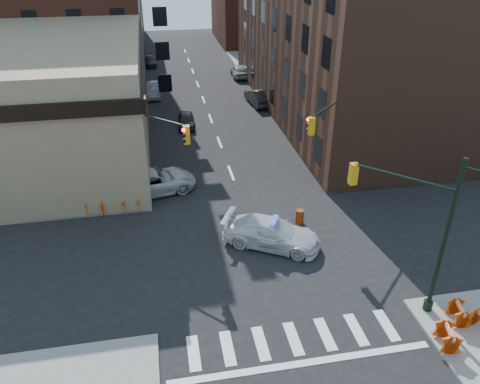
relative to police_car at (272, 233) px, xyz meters
name	(u,v)px	position (x,y,z in m)	size (l,w,h in m)	color
ground	(260,250)	(-0.75, -0.41, -0.82)	(140.00, 140.00, 0.00)	black
sidewalk_ne	(381,77)	(22.25, 32.34, -0.74)	(34.00, 54.50, 0.15)	gray
bank_building	(0,102)	(-17.75, 16.09, 3.68)	(22.00, 22.00, 9.00)	#8D7F5C
commercial_row_ne	(342,39)	(12.25, 22.09, 6.18)	(14.00, 34.00, 14.00)	#4F2F1F
filler_ne	(266,2)	(13.25, 57.59, 5.18)	(16.00, 16.00, 12.00)	brown
signal_pole_se	(422,224)	(5.29, -5.93, 3.79)	(5.40, 5.27, 8.00)	black
signal_pole_nw	(148,151)	(-6.60, 4.93, 3.52)	(3.58, 3.67, 8.00)	black
signal_pole_ne	(331,138)	(5.08, 4.94, 3.52)	(3.67, 3.58, 8.00)	black
tree_ne_near	(276,69)	(6.75, 25.59, 2.67)	(3.00, 3.00, 4.85)	black
tree_ne_far	(259,52)	(6.75, 33.59, 2.67)	(3.00, 3.00, 4.85)	black
police_car	(272,233)	(0.00, 0.00, 0.00)	(2.30, 5.65, 1.64)	silver
pickup	(153,182)	(-6.55, 7.67, 0.01)	(2.75, 5.97, 1.66)	#BBBBBF
parked_car_wnear	(186,120)	(-3.25, 19.86, -0.18)	(1.50, 3.73, 1.27)	black
parked_car_wfar	(151,90)	(-6.25, 29.74, -0.06)	(1.61, 4.60, 1.52)	gray
parked_car_wdeep	(149,61)	(-6.25, 43.59, -0.18)	(1.79, 4.41, 1.28)	black
parked_car_enear	(258,97)	(4.75, 24.92, -0.01)	(1.71, 4.89, 1.61)	black
parked_car_efar	(239,71)	(4.75, 35.83, -0.04)	(1.84, 4.58, 1.56)	#9C9EA5
pedestrian_a	(100,183)	(-10.16, 7.92, 0.10)	(0.56, 0.37, 1.55)	black
pedestrian_b	(58,185)	(-12.89, 7.88, 0.24)	(0.88, 0.69, 1.82)	black
pedestrian_c	(43,191)	(-13.75, 7.16, 0.25)	(1.08, 0.45, 1.84)	black
barrel_road	(300,216)	(2.32, 1.99, -0.36)	(0.51, 0.51, 0.92)	#F2580B
barrel_bank	(158,184)	(-6.25, 7.85, -0.32)	(0.56, 0.56, 0.99)	orange
barricade_se_b	(459,313)	(7.00, -7.65, -0.22)	(1.21, 0.60, 0.91)	#BF4109
barricade_se_c	(447,337)	(5.65, -8.91, -0.18)	(1.29, 0.65, 0.97)	#CC6709
barricade_nw_a	(130,203)	(-8.09, 5.29, -0.21)	(1.22, 0.61, 0.92)	#D5550A
barricade_nw_b	(95,207)	(-10.32, 5.29, -0.20)	(1.25, 0.63, 0.94)	#E3540A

